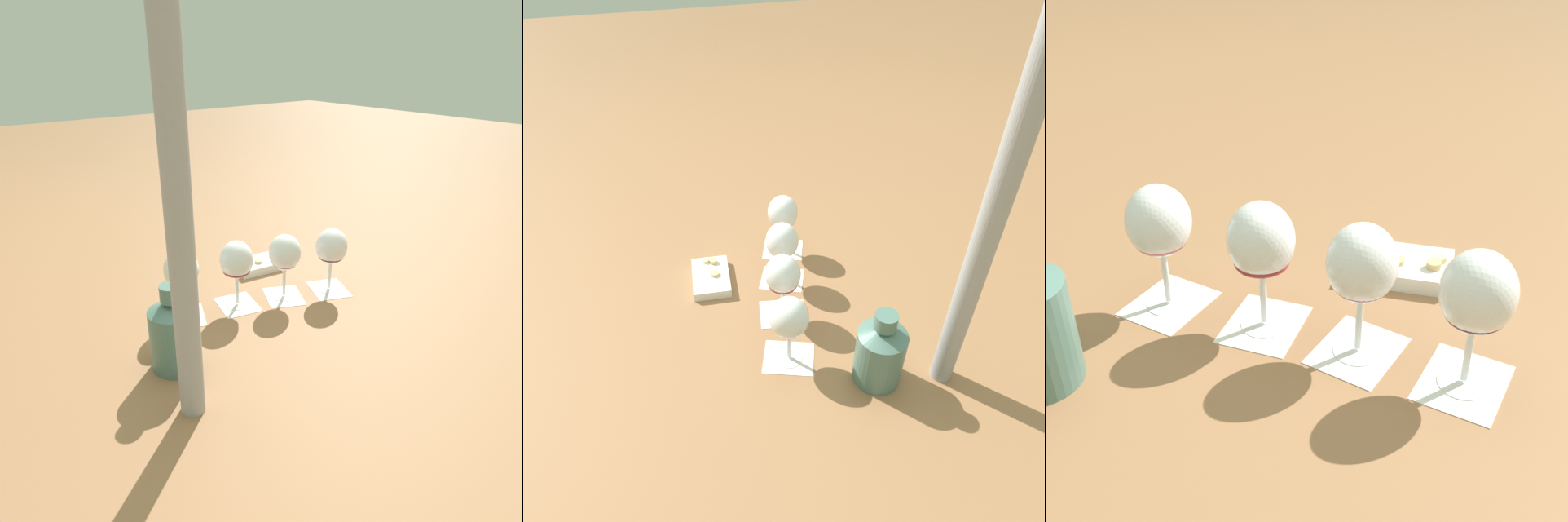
% 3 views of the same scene
% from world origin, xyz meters
% --- Properties ---
extents(ground_plane, '(8.00, 8.00, 0.00)m').
position_xyz_m(ground_plane, '(0.00, 0.00, 0.00)').
color(ground_plane, '#936642').
extents(tasting_card_0, '(0.14, 0.15, 0.00)m').
position_xyz_m(tasting_card_0, '(-0.21, 0.06, 0.00)').
color(tasting_card_0, white).
rests_on(tasting_card_0, ground_plane).
extents(tasting_card_1, '(0.13, 0.14, 0.00)m').
position_xyz_m(tasting_card_1, '(-0.06, 0.02, 0.00)').
color(tasting_card_1, white).
rests_on(tasting_card_1, ground_plane).
extents(tasting_card_2, '(0.14, 0.15, 0.00)m').
position_xyz_m(tasting_card_2, '(0.07, -0.02, 0.00)').
color(tasting_card_2, white).
rests_on(tasting_card_2, ground_plane).
extents(tasting_card_3, '(0.14, 0.15, 0.00)m').
position_xyz_m(tasting_card_3, '(0.20, -0.07, 0.00)').
color(tasting_card_3, white).
rests_on(tasting_card_3, ground_plane).
extents(wine_glass_0, '(0.09, 0.09, 0.19)m').
position_xyz_m(wine_glass_0, '(-0.21, 0.06, 0.13)').
color(wine_glass_0, white).
rests_on(wine_glass_0, tasting_card_0).
extents(wine_glass_1, '(0.09, 0.09, 0.19)m').
position_xyz_m(wine_glass_1, '(-0.06, 0.02, 0.13)').
color(wine_glass_1, white).
rests_on(wine_glass_1, tasting_card_1).
extents(wine_glass_2, '(0.09, 0.09, 0.19)m').
position_xyz_m(wine_glass_2, '(0.07, -0.02, 0.13)').
color(wine_glass_2, white).
rests_on(wine_glass_2, tasting_card_2).
extents(wine_glass_3, '(0.09, 0.09, 0.19)m').
position_xyz_m(wine_glass_3, '(0.20, -0.07, 0.13)').
color(wine_glass_3, white).
rests_on(wine_glass_3, tasting_card_3).
extents(snack_dish, '(0.17, 0.12, 0.04)m').
position_xyz_m(snack_dish, '(0.13, 0.17, 0.01)').
color(snack_dish, white).
rests_on(snack_dish, ground_plane).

